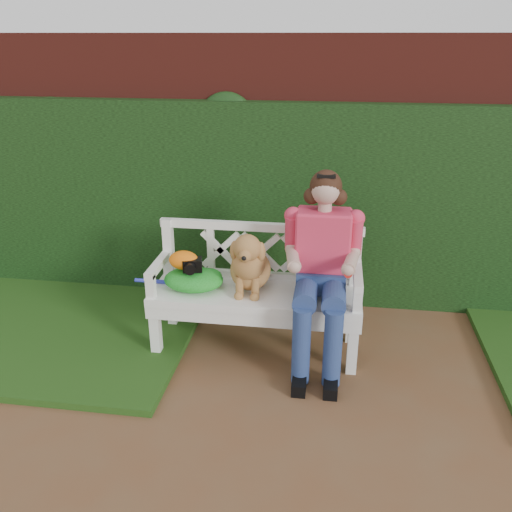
# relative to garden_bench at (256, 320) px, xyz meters

# --- Properties ---
(ground) EXTENTS (60.00, 60.00, 0.00)m
(ground) POSITION_rel_garden_bench_xyz_m (0.58, -0.79, -0.24)
(ground) COLOR brown
(brick_wall) EXTENTS (10.00, 0.30, 2.20)m
(brick_wall) POSITION_rel_garden_bench_xyz_m (0.58, 1.11, 0.86)
(brick_wall) COLOR #5D1E17
(brick_wall) RESTS_ON ground
(ivy_hedge) EXTENTS (10.00, 0.18, 1.70)m
(ivy_hedge) POSITION_rel_garden_bench_xyz_m (0.58, 0.89, 0.61)
(ivy_hedge) COLOR #204D1B
(ivy_hedge) RESTS_ON ground
(grass_left) EXTENTS (2.60, 2.00, 0.05)m
(grass_left) POSITION_rel_garden_bench_xyz_m (-1.82, 0.11, -0.21)
(grass_left) COLOR #0F330A
(grass_left) RESTS_ON ground
(garden_bench) EXTENTS (1.63, 0.73, 0.48)m
(garden_bench) POSITION_rel_garden_bench_xyz_m (0.00, 0.00, 0.00)
(garden_bench) COLOR white
(garden_bench) RESTS_ON ground
(seated_woman) EXTENTS (0.59, 0.77, 1.33)m
(seated_woman) POSITION_rel_garden_bench_xyz_m (0.46, -0.02, 0.42)
(seated_woman) COLOR red
(seated_woman) RESTS_ON ground
(dog) EXTENTS (0.46, 0.51, 0.47)m
(dog) POSITION_rel_garden_bench_xyz_m (-0.05, 0.01, 0.47)
(dog) COLOR olive
(dog) RESTS_ON garden_bench
(tennis_racket) EXTENTS (0.63, 0.28, 0.03)m
(tennis_racket) POSITION_rel_garden_bench_xyz_m (-0.51, 0.02, 0.25)
(tennis_racket) COLOR silver
(tennis_racket) RESTS_ON garden_bench
(green_bag) EXTENTS (0.49, 0.41, 0.15)m
(green_bag) POSITION_rel_garden_bench_xyz_m (-0.45, -0.02, 0.31)
(green_bag) COLOR green
(green_bag) RESTS_ON garden_bench
(camera_item) EXTENTS (0.16, 0.13, 0.09)m
(camera_item) POSITION_rel_garden_bench_xyz_m (-0.45, -0.04, 0.43)
(camera_item) COLOR black
(camera_item) RESTS_ON green_bag
(baseball_glove) EXTENTS (0.22, 0.17, 0.14)m
(baseball_glove) POSITION_rel_garden_bench_xyz_m (-0.52, -0.02, 0.45)
(baseball_glove) COLOR orange
(baseball_glove) RESTS_ON green_bag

